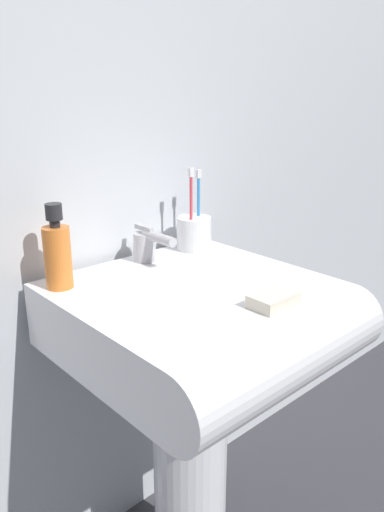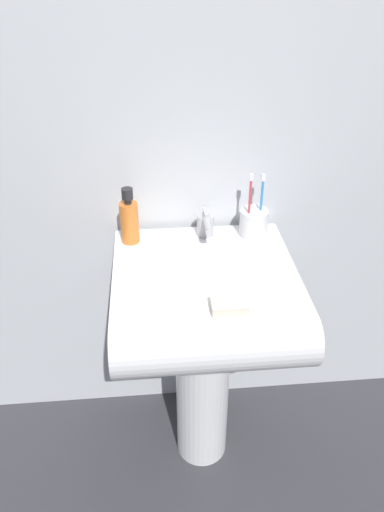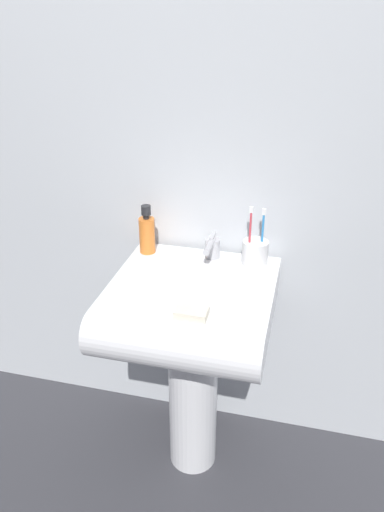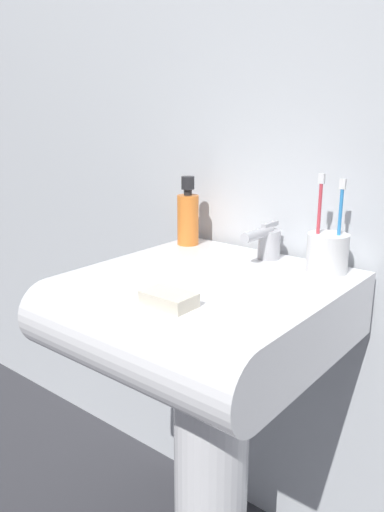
{
  "view_description": "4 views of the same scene",
  "coord_description": "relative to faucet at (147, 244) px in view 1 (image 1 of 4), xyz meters",
  "views": [
    {
      "loc": [
        -0.63,
        -0.69,
        1.13
      ],
      "look_at": [
        0.01,
        0.01,
        0.81
      ],
      "focal_mm": 35.0,
      "sensor_mm": 36.0,
      "label": 1
    },
    {
      "loc": [
        -0.13,
        -1.11,
        1.52
      ],
      "look_at": [
        -0.04,
        -0.02,
        0.81
      ],
      "focal_mm": 35.0,
      "sensor_mm": 36.0,
      "label": 2
    },
    {
      "loc": [
        0.32,
        -1.28,
        1.53
      ],
      "look_at": [
        0.0,
        -0.02,
        0.85
      ],
      "focal_mm": 35.0,
      "sensor_mm": 36.0,
      "label": 3
    },
    {
      "loc": [
        0.57,
        -0.77,
        1.07
      ],
      "look_at": [
        -0.04,
        -0.02,
        0.79
      ],
      "focal_mm": 35.0,
      "sensor_mm": 36.0,
      "label": 4
    }
  ],
  "objects": [
    {
      "name": "bar_soap",
      "position": [
        0.02,
        -0.35,
        -0.03
      ],
      "size": [
        0.09,
        0.06,
        0.02
      ],
      "primitive_type": "cube",
      "color": "silver",
      "rests_on": "sink_basin"
    },
    {
      "name": "soap_bottle",
      "position": [
        -0.22,
        -0.0,
        0.03
      ],
      "size": [
        0.05,
        0.05,
        0.17
      ],
      "color": "orange",
      "rests_on": "sink_basin"
    },
    {
      "name": "sink_basin",
      "position": [
        -0.02,
        -0.22,
        -0.11
      ],
      "size": [
        0.5,
        0.52,
        0.13
      ],
      "color": "white",
      "rests_on": "sink_pedestal"
    },
    {
      "name": "wall_back",
      "position": [
        -0.02,
        0.11,
        0.4
      ],
      "size": [
        5.0,
        0.05,
        2.4
      ],
      "primitive_type": "cube",
      "color": "silver",
      "rests_on": "ground"
    },
    {
      "name": "faucet",
      "position": [
        0.0,
        0.0,
        0.0
      ],
      "size": [
        0.05,
        0.13,
        0.08
      ],
      "color": "#B7B7BC",
      "rests_on": "sink_basin"
    },
    {
      "name": "sink_pedestal",
      "position": [
        -0.02,
        -0.17,
        -0.49
      ],
      "size": [
        0.17,
        0.17,
        0.62
      ],
      "primitive_type": "cylinder",
      "color": "white",
      "rests_on": "ground"
    },
    {
      "name": "toothbrush_cup",
      "position": [
        0.14,
        0.0,
        0.0
      ],
      "size": [
        0.08,
        0.08,
        0.2
      ],
      "color": "white",
      "rests_on": "sink_basin"
    }
  ]
}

